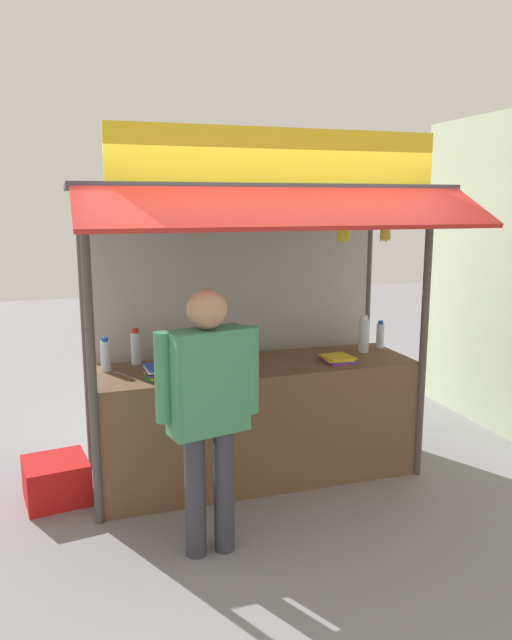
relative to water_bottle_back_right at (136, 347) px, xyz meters
The scene contains 17 objects.
ground_plane 1.41m from the water_bottle_back_right, 18.62° to the right, with size 20.00×20.00×0.00m, color gray.
stall_counter 1.11m from the water_bottle_back_right, 18.62° to the right, with size 2.50×0.75×0.92m, color brown.
stall_structure 1.06m from the water_bottle_back_right, ahead, with size 2.70×1.67×2.63m.
water_bottle_back_right is the anchor object (origin of this frame).
water_bottle_back_left 1.87m from the water_bottle_back_right, ahead, with size 0.09×0.09×0.31m.
water_bottle_right 0.28m from the water_bottle_back_right, 149.00° to the right, with size 0.07×0.07×0.26m.
water_bottle_front_right 0.37m from the water_bottle_back_right, 42.57° to the right, with size 0.07×0.07×0.25m.
water_bottle_rear_center 2.07m from the water_bottle_back_right, ahead, with size 0.07×0.07×0.24m.
water_bottle_far_left 0.50m from the water_bottle_back_right, ahead, with size 0.08×0.08×0.28m.
magazine_stack_center 0.43m from the water_bottle_back_right, 71.79° to the right, with size 0.26×0.28×0.08m.
magazine_stack_front_left 0.62m from the water_bottle_back_right, 37.59° to the right, with size 0.23×0.31×0.05m.
magazine_stack_mid_left 1.59m from the water_bottle_back_right, 15.24° to the right, with size 0.25×0.27×0.04m.
banana_bunch_inner_left 2.07m from the water_bottle_back_right, 24.41° to the right, with size 0.09×0.10×0.27m.
banana_bunch_inner_right 1.82m from the water_bottle_back_right, 29.30° to the right, with size 0.11×0.11×0.27m.
vendor_person 1.28m from the water_bottle_back_right, 77.47° to the right, with size 0.63×0.30×1.67m.
plastic_crate 1.13m from the water_bottle_back_right, 159.34° to the right, with size 0.44×0.44×0.31m, color red.
neighbour_wall 3.46m from the water_bottle_back_right, ahead, with size 0.20×2.40×2.97m, color beige.
Camera 1 is at (-1.40, -4.34, 2.16)m, focal length 34.07 mm.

